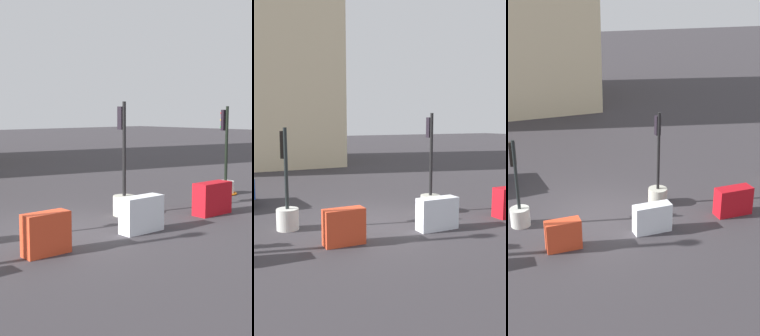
% 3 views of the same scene
% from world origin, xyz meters
% --- Properties ---
extents(ground_plane, '(120.00, 120.00, 0.00)m').
position_xyz_m(ground_plane, '(0.00, 0.00, 0.00)').
color(ground_plane, '#363337').
extents(traffic_light_2, '(0.62, 0.62, 3.11)m').
position_xyz_m(traffic_light_2, '(2.22, 0.20, 0.59)').
color(traffic_light_2, '#B6B3A4').
rests_on(traffic_light_2, ground_plane).
extents(traffic_light_3, '(0.80, 0.80, 3.03)m').
position_xyz_m(traffic_light_3, '(7.06, 0.36, 0.55)').
color(traffic_light_3, silver).
rests_on(traffic_light_3, ground_plane).
extents(construction_barrier_2, '(0.97, 0.40, 0.85)m').
position_xyz_m(construction_barrier_2, '(-1.32, -1.44, 0.43)').
color(construction_barrier_2, red).
rests_on(construction_barrier_2, ground_plane).
extents(construction_barrier_3, '(1.12, 0.42, 0.86)m').
position_xyz_m(construction_barrier_3, '(1.32, -1.43, 0.43)').
color(construction_barrier_3, white).
rests_on(construction_barrier_3, ground_plane).
extents(construction_barrier_4, '(1.17, 0.49, 0.90)m').
position_xyz_m(construction_barrier_4, '(4.13, -1.33, 0.45)').
color(construction_barrier_4, red).
rests_on(construction_barrier_4, ground_plane).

